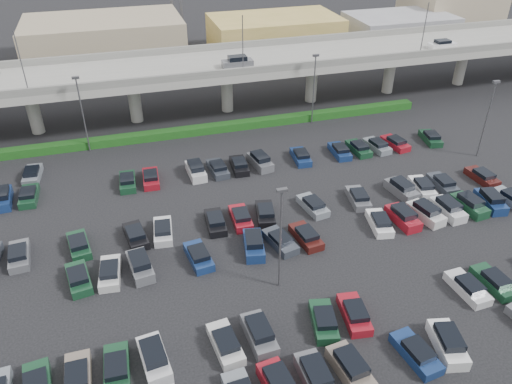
# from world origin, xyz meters

# --- Properties ---
(ground) EXTENTS (280.00, 280.00, 0.00)m
(ground) POSITION_xyz_m (0.00, 0.00, 0.00)
(ground) COLOR black
(overpass) EXTENTS (150.00, 13.00, 15.80)m
(overpass) POSITION_xyz_m (-0.25, 31.96, 6.97)
(overpass) COLOR gray
(overpass) RESTS_ON ground
(hedge) EXTENTS (66.00, 1.60, 1.10)m
(hedge) POSITION_xyz_m (0.00, 25.00, 0.55)
(hedge) COLOR #154313
(hedge) RESTS_ON ground
(parked_cars) EXTENTS (63.21, 41.69, 1.67)m
(parked_cars) POSITION_xyz_m (-0.44, -3.84, 0.61)
(parked_cars) COLOR white
(parked_cars) RESTS_ON ground
(light_poles) EXTENTS (66.90, 48.38, 10.30)m
(light_poles) POSITION_xyz_m (-4.13, 2.00, 6.24)
(light_poles) COLOR #4E4E53
(light_poles) RESTS_ON ground
(distant_buildings) EXTENTS (138.00, 24.00, 9.00)m
(distant_buildings) POSITION_xyz_m (12.38, 61.81, 3.74)
(distant_buildings) COLOR gray
(distant_buildings) RESTS_ON ground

